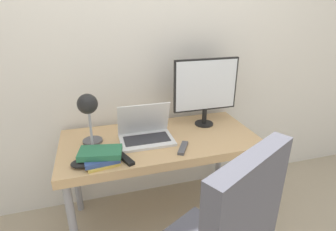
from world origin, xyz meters
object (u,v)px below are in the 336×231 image
(laptop, at_px, (146,133))
(book_stack, at_px, (101,156))
(desk_lamp, at_px, (88,110))
(monitor, at_px, (206,88))
(game_controller, at_px, (83,163))

(laptop, height_order, book_stack, laptop)
(desk_lamp, height_order, book_stack, desk_lamp)
(laptop, height_order, monitor, monitor)
(monitor, distance_m, game_controller, 1.03)
(monitor, relative_size, book_stack, 1.92)
(laptop, distance_m, game_controller, 0.48)
(book_stack, distance_m, game_controller, 0.11)
(monitor, bearing_deg, laptop, -165.35)
(book_stack, bearing_deg, desk_lamp, 105.56)
(laptop, bearing_deg, game_controller, -151.78)
(monitor, bearing_deg, game_controller, -158.82)
(book_stack, xyz_separation_m, game_controller, (-0.10, -0.02, -0.02))
(desk_lamp, height_order, game_controller, desk_lamp)
(laptop, bearing_deg, monitor, 14.65)
(game_controller, bearing_deg, desk_lamp, 70.46)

